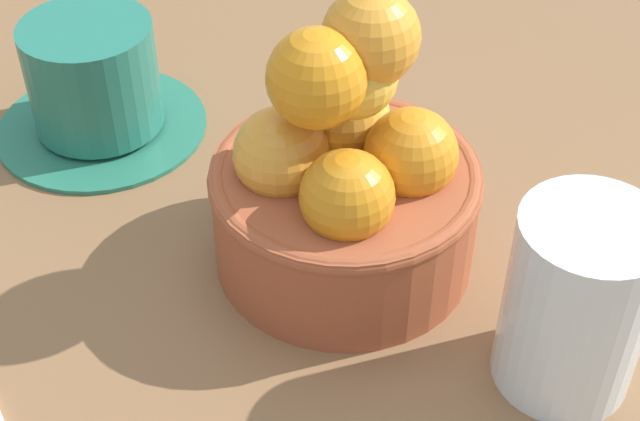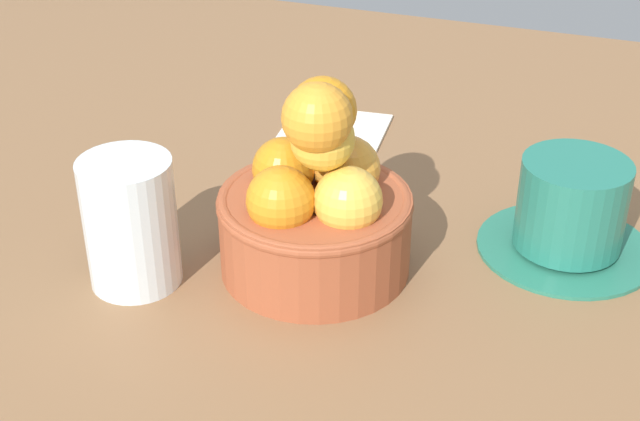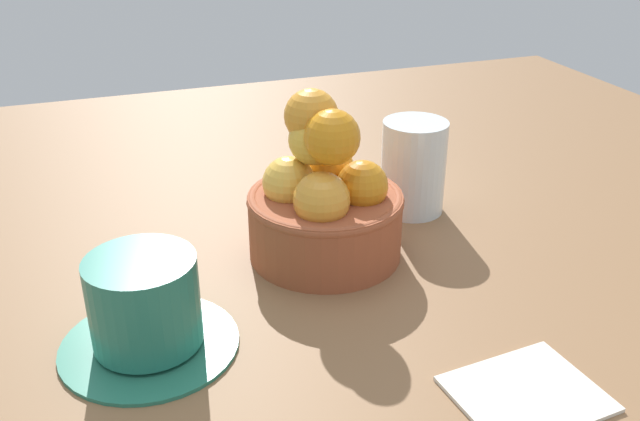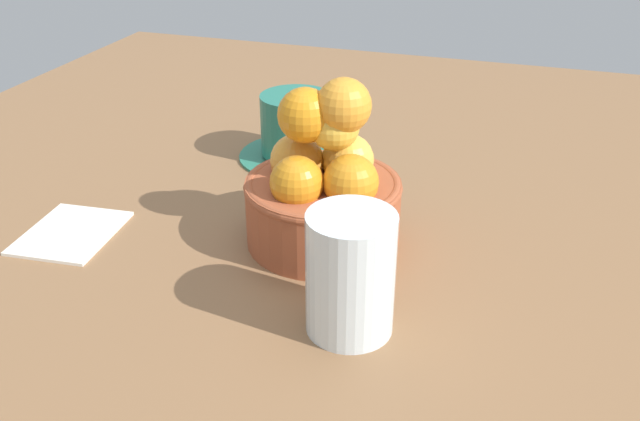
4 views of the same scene
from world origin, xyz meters
The scene contains 5 objects.
ground_plane centered at (0.00, 0.00, -2.10)cm, with size 123.57×111.85×4.19cm, color brown.
terracotta_bowl centered at (0.07, -0.03, 5.25)cm, with size 13.68×13.68×14.89cm.
coffee_cup centered at (16.60, 8.46, 3.21)cm, with size 12.91×12.91×7.25cm.
water_glass centered at (-11.29, -5.66, 4.66)cm, with size 6.39×6.39×9.33cm, color silver.
folded_napkin centered at (-6.09, 22.10, 0.30)cm, with size 9.43×7.75×0.60cm, color white.
Camera 3 is at (18.72, 51.39, 31.34)cm, focal length 39.27 mm.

